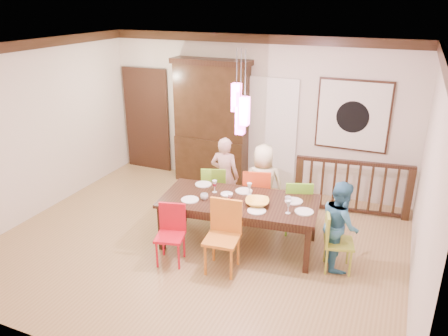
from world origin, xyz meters
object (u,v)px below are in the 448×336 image
at_px(chair_far_left, 215,186).
at_px(person_far_left, 225,176).
at_px(chair_end_right, 339,238).
at_px(china_hutch, 212,123).
at_px(person_far_mid, 263,185).
at_px(dining_table, 239,205).
at_px(person_end_right, 340,225).
at_px(balustrade, 352,186).

height_order(chair_far_left, person_far_left, person_far_left).
height_order(chair_end_right, china_hutch, china_hutch).
height_order(china_hutch, person_far_mid, china_hutch).
xyz_separation_m(dining_table, china_hutch, (-1.40, 2.09, 0.55)).
bearing_deg(person_end_right, dining_table, 68.10).
bearing_deg(dining_table, chair_end_right, -9.53).
bearing_deg(chair_end_right, person_far_mid, 43.62).
bearing_deg(chair_end_right, china_hutch, 39.33).
bearing_deg(balustrade, chair_far_left, -163.11).
height_order(dining_table, person_far_mid, person_far_mid).
xyz_separation_m(person_far_left, person_end_right, (2.07, -0.85, -0.05)).
xyz_separation_m(chair_far_left, china_hutch, (-0.65, 1.32, 0.71)).
bearing_deg(balustrade, person_far_left, -164.71).
distance_m(chair_far_left, chair_end_right, 2.38).
xyz_separation_m(chair_far_left, person_far_mid, (0.84, 0.04, 0.16)).
bearing_deg(person_far_left, china_hutch, -58.83).
bearing_deg(person_end_right, chair_far_left, 47.81).
distance_m(china_hutch, person_end_right, 3.56).
bearing_deg(dining_table, balustrade, 44.39).
height_order(chair_far_left, chair_end_right, chair_far_left).
bearing_deg(chair_far_left, dining_table, 115.41).
relative_size(china_hutch, person_far_left, 1.79).
height_order(dining_table, person_end_right, person_end_right).
distance_m(chair_far_left, balustrade, 2.36).
xyz_separation_m(china_hutch, person_far_mid, (1.49, -1.28, -0.55)).
bearing_deg(person_far_mid, dining_table, 63.95).
bearing_deg(person_end_right, person_far_mid, 36.63).
bearing_deg(person_far_left, chair_far_left, 41.49).
height_order(dining_table, person_far_left, person_far_left).
relative_size(person_far_mid, person_end_right, 1.08).
xyz_separation_m(china_hutch, balustrade, (2.80, -0.35, -0.73)).
height_order(balustrade, person_end_right, person_end_right).
distance_m(chair_far_left, person_far_left, 0.25).
bearing_deg(balustrade, person_far_mid, -151.94).
relative_size(chair_far_left, balustrade, 0.46).
height_order(chair_end_right, person_far_left, person_far_left).
relative_size(china_hutch, balustrade, 1.26).
xyz_separation_m(china_hutch, person_far_left, (0.78, -1.19, -0.54)).
xyz_separation_m(chair_far_left, balustrade, (2.15, 0.97, -0.02)).
distance_m(balustrade, person_end_right, 1.70).
bearing_deg(person_far_mid, balustrade, -163.83).
distance_m(chair_far_left, person_end_right, 2.32).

